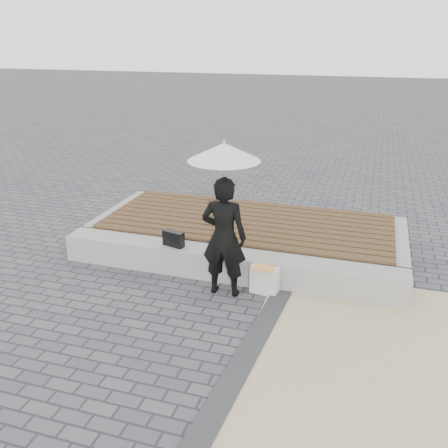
{
  "coord_description": "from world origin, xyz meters",
  "views": [
    {
      "loc": [
        1.85,
        -4.38,
        3.26
      ],
      "look_at": [
        0.11,
        1.14,
        1.0
      ],
      "focal_mm": 38.8,
      "sensor_mm": 36.0,
      "label": 1
    }
  ],
  "objects_px": {
    "seating_ledge": "(226,264)",
    "woman": "(224,237)",
    "parasol": "(224,152)",
    "canvas_tote": "(265,280)",
    "handbag": "(174,239)"
  },
  "relations": [
    {
      "from": "woman",
      "to": "handbag",
      "type": "relative_size",
      "value": 5.04
    },
    {
      "from": "parasol",
      "to": "canvas_tote",
      "type": "relative_size",
      "value": 2.91
    },
    {
      "from": "parasol",
      "to": "handbag",
      "type": "height_order",
      "value": "parasol"
    },
    {
      "from": "seating_ledge",
      "to": "woman",
      "type": "distance_m",
      "value": 0.78
    },
    {
      "from": "parasol",
      "to": "canvas_tote",
      "type": "xyz_separation_m",
      "value": [
        0.52,
        0.15,
        -1.74
      ]
    },
    {
      "from": "seating_ledge",
      "to": "canvas_tote",
      "type": "xyz_separation_m",
      "value": [
        0.64,
        -0.31,
        -0.0
      ]
    },
    {
      "from": "woman",
      "to": "parasol",
      "type": "relative_size",
      "value": 1.42
    },
    {
      "from": "seating_ledge",
      "to": "parasol",
      "type": "distance_m",
      "value": 1.8
    },
    {
      "from": "seating_ledge",
      "to": "parasol",
      "type": "height_order",
      "value": "parasol"
    },
    {
      "from": "seating_ledge",
      "to": "woman",
      "type": "bearing_deg",
      "value": -75.96
    },
    {
      "from": "seating_ledge",
      "to": "canvas_tote",
      "type": "height_order",
      "value": "seating_ledge"
    },
    {
      "from": "parasol",
      "to": "woman",
      "type": "bearing_deg",
      "value": 86.42
    },
    {
      "from": "canvas_tote",
      "to": "handbag",
      "type": "bearing_deg",
      "value": 178.85
    },
    {
      "from": "seating_ledge",
      "to": "parasol",
      "type": "relative_size",
      "value": 4.34
    },
    {
      "from": "seating_ledge",
      "to": "woman",
      "type": "xyz_separation_m",
      "value": [
        0.11,
        -0.46,
        0.62
      ]
    }
  ]
}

